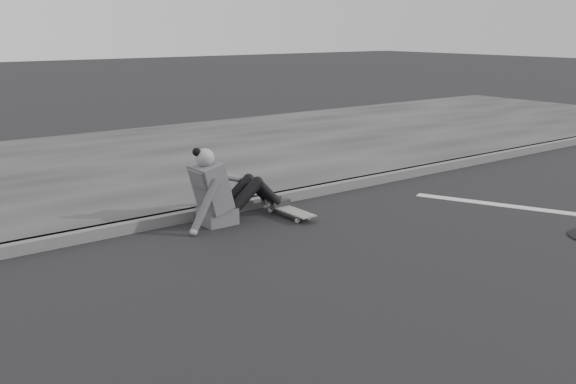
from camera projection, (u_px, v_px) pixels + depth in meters
name	position (u px, v px, depth m)	size (l,w,h in m)	color
ground	(427.00, 266.00, 5.84)	(80.00, 80.00, 0.00)	black
curb	(264.00, 201.00, 7.82)	(24.00, 0.16, 0.12)	#515151
sidewalk	(155.00, 161.00, 10.15)	(24.00, 6.00, 0.12)	#313131
skateboard	(289.00, 210.00, 7.36)	(0.20, 0.78, 0.09)	#9F9F9A
seated_woman	(222.00, 191.00, 7.05)	(1.38, 0.46, 0.88)	#4B4A4D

